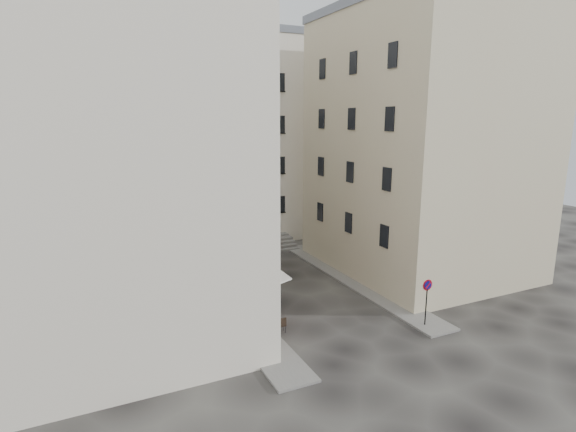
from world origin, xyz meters
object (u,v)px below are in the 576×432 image
pedestrian (274,301)px  no_parking_sign (427,293)px  bistro_table_b (263,306)px  bistro_table_a (274,326)px

pedestrian → no_parking_sign: bearing=123.4°
bistro_table_b → pedestrian: pedestrian is taller
bistro_table_a → pedestrian: (0.90, 2.13, 0.40)m
bistro_table_a → bistro_table_b: bearing=80.8°
no_parking_sign → pedestrian: (-6.83, 4.83, -1.08)m
bistro_table_a → no_parking_sign: bearing=-19.2°
bistro_table_a → bistro_table_b: (0.42, 2.61, 0.00)m
no_parking_sign → bistro_table_a: size_ratio=2.24×
bistro_table_b → pedestrian: (0.48, -0.48, 0.40)m
no_parking_sign → bistro_table_b: (-7.31, 5.31, -1.48)m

